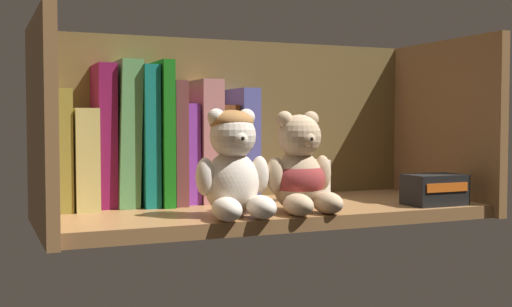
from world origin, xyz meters
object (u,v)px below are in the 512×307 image
book_7 (185,153)px  book_8 (203,141)px  teddy_bear_smaller (300,172)px  pillar_candle (316,181)px  book_10 (241,144)px  book_2 (103,136)px  small_product_box (434,189)px  book_0 (59,149)px  book_1 (81,158)px  teddy_bear_larger (234,166)px  book_9 (223,153)px  book_4 (143,136)px  book_6 (171,143)px  book_5 (158,133)px  book_3 (124,134)px

book_7 → book_8: (3.14, 0.00, 1.93)cm
teddy_bear_smaller → pillar_candle: 13.71cm
book_10 → pillar_candle: (10.60, -7.28, -5.91)cm
book_2 → small_product_box: 52.70cm
book_0 → book_2: 6.86cm
book_1 → teddy_bear_smaller: bearing=-32.0°
book_10 → teddy_bear_larger: (-8.46, -18.58, -2.21)cm
teddy_bear_larger → teddy_bear_smaller: teddy_bear_larger is taller
book_1 → book_9: 23.19cm
book_0 → pillar_candle: 41.18cm
book_0 → book_7: book_0 is taller
book_8 → small_product_box: size_ratio=2.19×
book_2 → book_4: (6.31, 0.00, -0.08)cm
book_2 → pillar_candle: book_2 is taller
book_6 → book_8: book_8 is taller
book_0 → book_1: (3.19, 0.00, -1.39)cm
book_10 → book_1: bearing=180.0°
book_10 → book_2: bearing=180.0°
book_5 → teddy_bear_smaller: size_ratio=1.53×
book_4 → book_1: bearing=180.0°
book_2 → small_product_box: (48.39, -19.05, -8.52)cm
book_3 → book_9: book_3 is taller
book_7 → pillar_candle: bearing=-19.7°
book_10 → small_product_box: bearing=-36.9°
pillar_candle → small_product_box: bearing=-38.5°
book_0 → pillar_candle: bearing=-10.3°
book_2 → book_7: size_ratio=1.37×
small_product_box → book_7: bearing=151.5°
pillar_candle → small_product_box: pillar_candle is taller
book_9 → book_5: bearing=180.0°
book_5 → book_10: bearing=0.0°
book_0 → book_10: book_10 is taller
book_1 → book_9: size_ratio=0.95×
pillar_candle → book_0: bearing=169.7°
book_10 → teddy_bear_smaller: size_ratio=1.27×
book_4 → book_2: bearing=180.0°
book_0 → teddy_bear_larger: 28.17cm
book_4 → book_8: (10.08, 0.00, -0.94)cm
book_3 → book_5: same height
book_0 → book_10: size_ratio=0.96×
book_1 → book_10: (26.36, 0.00, 1.75)cm
book_1 → teddy_bear_larger: 25.81cm
book_8 → teddy_bear_smaller: 20.27cm
book_1 → book_6: (14.24, 0.00, 2.17)cm
book_0 → small_product_box: (54.95, -19.05, -6.52)cm
book_5 → small_product_box: (39.70, -19.05, -8.83)cm
book_3 → small_product_box: (45.15, -19.05, -8.83)cm
book_3 → teddy_bear_smaller: book_3 is taller
book_3 → book_5: size_ratio=1.00×
book_0 → book_6: bearing=0.0°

